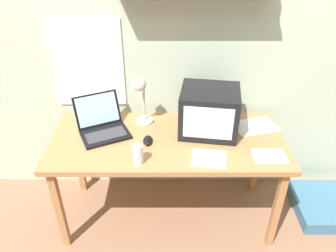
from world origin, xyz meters
name	(u,v)px	position (x,y,z in m)	size (l,w,h in m)	color
ground_plane	(168,213)	(0.00, 0.00, 0.00)	(12.00, 12.00, 0.00)	#966A4F
back_wall	(168,28)	(0.00, 0.41, 1.31)	(5.60, 0.24, 2.60)	beige
corner_desk	(168,147)	(0.00, 0.00, 0.64)	(1.54, 0.67, 0.70)	#B57B49
crt_monitor	(209,111)	(0.27, 0.10, 0.85)	(0.42, 0.38, 0.30)	black
laptop	(102,123)	(-0.45, 0.10, 0.76)	(0.41, 0.41, 0.22)	black
desk_lamp	(141,93)	(-0.18, 0.18, 0.95)	(0.13, 0.16, 0.36)	silver
juice_glass	(138,155)	(-0.18, -0.24, 0.76)	(0.06, 0.06, 0.12)	white
computer_mouse	(148,140)	(-0.13, -0.04, 0.72)	(0.06, 0.11, 0.03)	black
printed_handout	(209,158)	(0.25, -0.21, 0.70)	(0.23, 0.20, 0.00)	white
loose_paper_near_monitor	(270,156)	(0.62, -0.19, 0.70)	(0.21, 0.15, 0.00)	white
loose_paper_near_laptop	(255,126)	(0.61, 0.15, 0.70)	(0.33, 0.27, 0.00)	white
floor_cushion	(325,206)	(1.22, 0.03, 0.05)	(0.47, 0.47, 0.10)	teal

